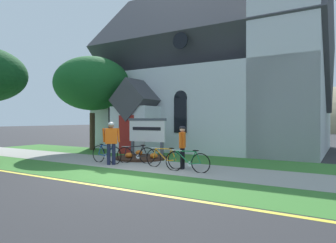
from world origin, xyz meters
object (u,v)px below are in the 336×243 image
Objects in this scene: bicycle_green at (106,154)px; bicycle_yellow at (187,161)px; bicycle_orange at (136,155)px; yard_deciduous_tree at (92,84)px; cyclist_in_orange_jersey at (182,144)px; bicycle_red at (165,158)px; church_sign at (147,131)px; cyclist_in_green_jersey at (111,139)px.

bicycle_yellow is (3.98, -0.13, -0.01)m from bicycle_green.
yard_deciduous_tree reaches higher than bicycle_orange.
cyclist_in_orange_jersey is at bearing -7.36° from bicycle_orange.
bicycle_red is at bearing 164.05° from bicycle_yellow.
bicycle_red is at bearing -25.36° from yard_deciduous_tree.
cyclist_in_green_jersey is (0.06, -2.64, -0.24)m from church_sign.
bicycle_red is at bearing -42.45° from church_sign.
cyclist_in_orange_jersey is 9.29m from yard_deciduous_tree.
yard_deciduous_tree reaches higher than cyclist_in_orange_jersey.
cyclist_in_green_jersey is at bearing -29.60° from bicycle_green.
bicycle_yellow is (2.85, -0.75, 0.01)m from bicycle_orange.
bicycle_yellow is (1.16, -0.33, 0.00)m from bicycle_red.
cyclist_in_orange_jersey is (3.55, 0.30, 0.56)m from bicycle_green.
bicycle_green is 3.98m from bicycle_yellow.
bicycle_orange is 0.99× the size of cyclist_in_orange_jersey.
bicycle_orange is at bearing 28.58° from bicycle_green.
bicycle_green is at bearing 150.40° from cyclist_in_green_jersey.
yard_deciduous_tree is (-8.08, 3.38, 3.11)m from cyclist_in_orange_jersey.
church_sign is 1.20× the size of bicycle_red.
bicycle_green is (-0.49, -2.33, -0.90)m from church_sign.
cyclist_in_green_jersey is at bearing -88.67° from church_sign.
cyclist_in_green_jersey is at bearing -176.99° from bicycle_yellow.
church_sign reaches higher than bicycle_green.
yard_deciduous_tree reaches higher than bicycle_red.
cyclist_in_orange_jersey is at bearing 8.18° from bicycle_red.
bicycle_red is at bearing -13.84° from bicycle_orange.
church_sign is 0.37× the size of yard_deciduous_tree.
cyclist_in_orange_jersey is (3.06, -2.03, -0.34)m from church_sign.
yard_deciduous_tree is (-7.35, 3.48, 3.68)m from bicycle_red.
cyclist_in_orange_jersey reaches higher than bicycle_green.
church_sign is 2.65m from cyclist_in_green_jersey.
bicycle_orange is 1.28m from bicycle_green.
bicycle_green is (-1.13, -0.61, 0.02)m from bicycle_orange.
bicycle_orange is (-1.69, 0.42, -0.01)m from bicycle_red.
bicycle_orange is at bearing -28.46° from yard_deciduous_tree.
bicycle_red is 1.74m from bicycle_orange.
church_sign is 3.29m from bicycle_red.
yard_deciduous_tree is (-5.08, 3.99, 3.00)m from cyclist_in_green_jersey.
church_sign is at bearing 146.47° from cyclist_in_orange_jersey.
bicycle_yellow is 0.31× the size of yard_deciduous_tree.
yard_deciduous_tree is (-5.65, 3.06, 3.69)m from bicycle_orange.
bicycle_red is 1.07× the size of cyclist_in_orange_jersey.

